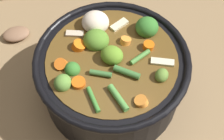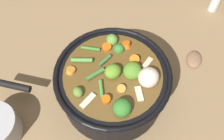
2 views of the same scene
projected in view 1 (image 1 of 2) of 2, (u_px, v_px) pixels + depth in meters
ground_plane at (112, 91)px, 0.65m from camera, size 1.10×1.10×0.00m
cooking_pot at (112, 74)px, 0.60m from camera, size 0.28×0.28×0.14m
wooden_spoon at (13, 10)px, 0.77m from camera, size 0.22×0.24×0.02m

